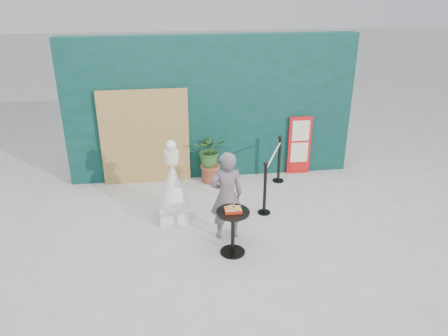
% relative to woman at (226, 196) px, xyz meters
% --- Properties ---
extents(ground, '(60.00, 60.00, 0.00)m').
position_rel_woman_xyz_m(ground, '(0.04, -0.61, -0.77)').
color(ground, '#ADAAA5').
rests_on(ground, ground).
extents(back_wall, '(6.00, 0.30, 3.00)m').
position_rel_woman_xyz_m(back_wall, '(0.04, 2.54, 0.73)').
color(back_wall, '#0B3127').
rests_on(back_wall, ground).
extents(bamboo_fence, '(1.80, 0.08, 2.00)m').
position_rel_woman_xyz_m(bamboo_fence, '(-1.36, 2.33, 0.23)').
color(bamboo_fence, tan).
rests_on(bamboo_fence, ground).
extents(woman, '(0.59, 0.42, 1.53)m').
position_rel_woman_xyz_m(woman, '(0.00, 0.00, 0.00)').
color(woman, '#695A63').
rests_on(woman, ground).
extents(menu_board, '(0.50, 0.07, 1.30)m').
position_rel_woman_xyz_m(menu_board, '(1.94, 2.35, -0.12)').
color(menu_board, red).
rests_on(menu_board, ground).
extents(statue, '(0.59, 0.59, 1.52)m').
position_rel_woman_xyz_m(statue, '(-0.85, 0.69, -0.15)').
color(statue, white).
rests_on(statue, ground).
extents(cafe_table, '(0.52, 0.52, 0.75)m').
position_rel_woman_xyz_m(cafe_table, '(0.03, -0.49, -0.27)').
color(cafe_table, black).
rests_on(cafe_table, ground).
extents(food_basket, '(0.26, 0.19, 0.11)m').
position_rel_woman_xyz_m(food_basket, '(0.03, -0.49, 0.02)').
color(food_basket, '#B72F13').
rests_on(food_basket, cafe_table).
extents(planter, '(0.63, 0.55, 1.08)m').
position_rel_woman_xyz_m(planter, '(-0.03, 2.17, -0.14)').
color(planter, brown).
rests_on(planter, ground).
extents(stanchion_barrier, '(0.84, 1.54, 1.03)m').
position_rel_woman_xyz_m(stanchion_barrier, '(1.10, 1.33, -0.27)').
color(stanchion_barrier, black).
rests_on(stanchion_barrier, ground).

